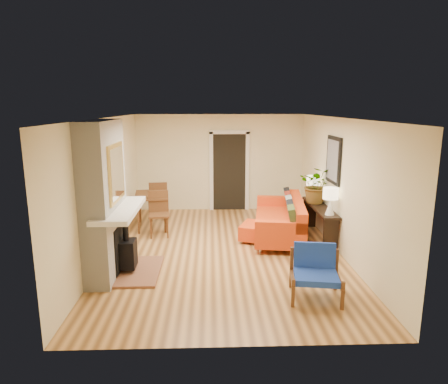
{
  "coord_description": "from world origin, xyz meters",
  "views": [
    {
      "loc": [
        -0.27,
        -7.51,
        2.83
      ],
      "look_at": [
        0.0,
        0.2,
        1.15
      ],
      "focal_mm": 32.0,
      "sensor_mm": 36.0,
      "label": 1
    }
  ],
  "objects_px": {
    "ottoman": "(259,231)",
    "blue_chair": "(315,269)",
    "console_table": "(320,213)",
    "lamp_near": "(330,198)",
    "sofa": "(283,219)",
    "lamp_far": "(313,185)",
    "dining_table": "(155,201)",
    "houseplant": "(317,185)"
  },
  "relations": [
    {
      "from": "lamp_near",
      "to": "ottoman",
      "type": "bearing_deg",
      "value": 155.79
    },
    {
      "from": "console_table",
      "to": "houseplant",
      "type": "relative_size",
      "value": 2.26
    },
    {
      "from": "lamp_far",
      "to": "ottoman",
      "type": "bearing_deg",
      "value": -150.11
    },
    {
      "from": "dining_table",
      "to": "houseplant",
      "type": "bearing_deg",
      "value": -10.81
    },
    {
      "from": "ottoman",
      "to": "lamp_far",
      "type": "relative_size",
      "value": 1.71
    },
    {
      "from": "lamp_far",
      "to": "houseplant",
      "type": "relative_size",
      "value": 0.66
    },
    {
      "from": "console_table",
      "to": "lamp_near",
      "type": "height_order",
      "value": "lamp_near"
    },
    {
      "from": "ottoman",
      "to": "console_table",
      "type": "xyz_separation_m",
      "value": [
        1.31,
        0.09,
        0.37
      ]
    },
    {
      "from": "dining_table",
      "to": "sofa",
      "type": "bearing_deg",
      "value": -16.18
    },
    {
      "from": "ottoman",
      "to": "blue_chair",
      "type": "distance_m",
      "value": 2.57
    },
    {
      "from": "ottoman",
      "to": "dining_table",
      "type": "relative_size",
      "value": 0.5
    },
    {
      "from": "sofa",
      "to": "blue_chair",
      "type": "distance_m",
      "value": 2.73
    },
    {
      "from": "blue_chair",
      "to": "houseplant",
      "type": "height_order",
      "value": "houseplant"
    },
    {
      "from": "sofa",
      "to": "blue_chair",
      "type": "bearing_deg",
      "value": -90.14
    },
    {
      "from": "sofa",
      "to": "lamp_near",
      "type": "height_order",
      "value": "lamp_near"
    },
    {
      "from": "console_table",
      "to": "lamp_far",
      "type": "xyz_separation_m",
      "value": [
        0.0,
        0.66,
        0.49
      ]
    },
    {
      "from": "sofa",
      "to": "ottoman",
      "type": "xyz_separation_m",
      "value": [
        -0.56,
        -0.23,
        -0.19
      ]
    },
    {
      "from": "console_table",
      "to": "houseplant",
      "type": "height_order",
      "value": "houseplant"
    },
    {
      "from": "dining_table",
      "to": "lamp_far",
      "type": "xyz_separation_m",
      "value": [
        3.64,
        -0.31,
        0.42
      ]
    },
    {
      "from": "sofa",
      "to": "lamp_near",
      "type": "bearing_deg",
      "value": -47.12
    },
    {
      "from": "ottoman",
      "to": "lamp_far",
      "type": "distance_m",
      "value": 1.74
    },
    {
      "from": "ottoman",
      "to": "blue_chair",
      "type": "bearing_deg",
      "value": -77.66
    },
    {
      "from": "console_table",
      "to": "lamp_near",
      "type": "distance_m",
      "value": 0.84
    },
    {
      "from": "dining_table",
      "to": "console_table",
      "type": "distance_m",
      "value": 3.77
    },
    {
      "from": "ottoman",
      "to": "console_table",
      "type": "relative_size",
      "value": 0.5
    },
    {
      "from": "ottoman",
      "to": "blue_chair",
      "type": "height_order",
      "value": "blue_chair"
    },
    {
      "from": "blue_chair",
      "to": "lamp_near",
      "type": "bearing_deg",
      "value": 68.2
    },
    {
      "from": "sofa",
      "to": "houseplant",
      "type": "distance_m",
      "value": 1.06
    },
    {
      "from": "console_table",
      "to": "houseplant",
      "type": "bearing_deg",
      "value": 92.07
    },
    {
      "from": "lamp_near",
      "to": "houseplant",
      "type": "relative_size",
      "value": 0.66
    },
    {
      "from": "blue_chair",
      "to": "houseplant",
      "type": "relative_size",
      "value": 1.02
    },
    {
      "from": "sofa",
      "to": "console_table",
      "type": "distance_m",
      "value": 0.79
    },
    {
      "from": "lamp_far",
      "to": "sofa",
      "type": "bearing_deg",
      "value": -145.12
    },
    {
      "from": "ottoman",
      "to": "lamp_far",
      "type": "height_order",
      "value": "lamp_far"
    },
    {
      "from": "lamp_near",
      "to": "houseplant",
      "type": "xyz_separation_m",
      "value": [
        -0.01,
        0.96,
        0.07
      ]
    },
    {
      "from": "sofa",
      "to": "dining_table",
      "type": "distance_m",
      "value": 3.01
    },
    {
      "from": "dining_table",
      "to": "lamp_near",
      "type": "xyz_separation_m",
      "value": [
        3.64,
        -1.65,
        0.42
      ]
    },
    {
      "from": "sofa",
      "to": "lamp_far",
      "type": "distance_m",
      "value": 1.14
    },
    {
      "from": "blue_chair",
      "to": "lamp_near",
      "type": "relative_size",
      "value": 1.55
    },
    {
      "from": "blue_chair",
      "to": "console_table",
      "type": "xyz_separation_m",
      "value": [
        0.77,
        2.6,
        0.16
      ]
    },
    {
      "from": "blue_chair",
      "to": "lamp_near",
      "type": "xyz_separation_m",
      "value": [
        0.77,
        1.92,
        0.65
      ]
    },
    {
      "from": "sofa",
      "to": "lamp_far",
      "type": "bearing_deg",
      "value": 34.88
    }
  ]
}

